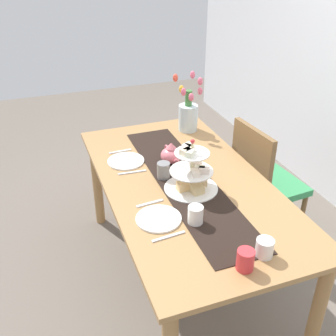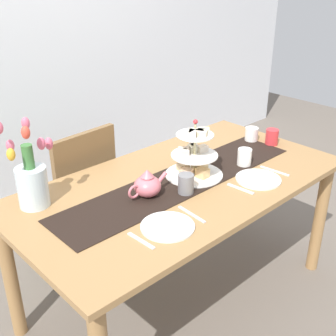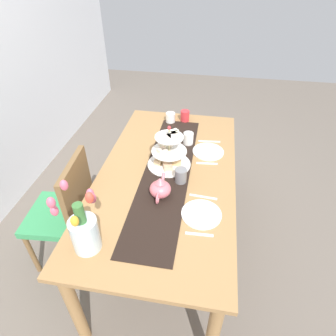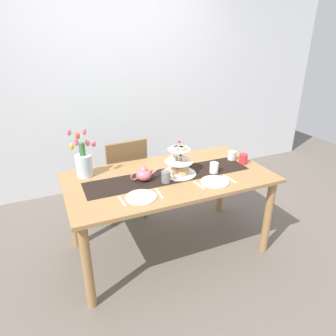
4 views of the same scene
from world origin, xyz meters
The scene contains 17 objects.
ground_plane centered at (0.00, 0.00, 0.00)m, with size 8.00×8.00×0.00m, color #6B6056.
dining_table centered at (0.00, 0.00, 0.65)m, with size 1.74×0.91×0.76m.
chair_left centered at (-0.21, 0.68, 0.50)m, with size 0.45×0.45×0.91m.
table_runner centered at (0.00, 0.00, 0.76)m, with size 1.43×0.31×0.00m, color black.
tiered_cake_stand centered at (0.09, 0.00, 0.86)m, with size 0.30×0.30×0.30m.
teapot centered at (-0.23, 0.00, 0.81)m, with size 0.24×0.13×0.14m.
tulip_vase centered at (-0.66, 0.29, 0.89)m, with size 0.21×0.22×0.42m.
cream_jug centered at (0.70, 0.09, 0.80)m, with size 0.08×0.08×0.09m, color white.
dinner_plate_left centered at (-0.34, -0.26, 0.76)m, with size 0.23×0.23×0.01m, color white.
fork_left centered at (-0.49, -0.26, 0.76)m, with size 0.02×0.15×0.01m, color silver.
knife_left centered at (-0.20, -0.26, 0.76)m, with size 0.01×0.17×0.01m, color silver.
dinner_plate_right centered at (0.29, -0.26, 0.76)m, with size 0.23×0.23×0.01m, color white.
fork_right centered at (0.15, -0.26, 0.76)m, with size 0.02×0.15×0.01m, color silver.
knife_right centered at (0.44, -0.26, 0.76)m, with size 0.01×0.17×0.01m, color silver.
mug_grey centered at (-0.07, -0.10, 0.81)m, with size 0.08×0.08×0.10m, color slate.
mug_white_text centered at (0.38, -0.10, 0.80)m, with size 0.08×0.08×0.10m, color white.
mug_orange centered at (0.74, -0.03, 0.80)m, with size 0.08×0.08×0.10m, color red.
Camera 3 is at (-1.47, -0.26, 1.96)m, focal length 30.48 mm.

